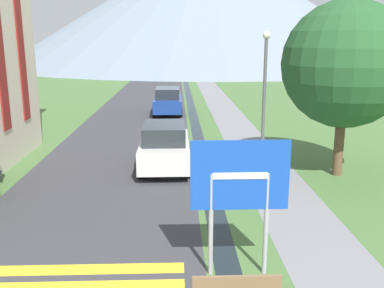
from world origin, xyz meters
TOP-DOWN VIEW (x-y plane):
  - ground_plane at (0.00, 20.00)m, footprint 160.00×160.00m
  - road at (-2.50, 30.00)m, footprint 6.40×60.00m
  - footpath at (3.60, 30.00)m, footprint 2.20×60.00m
  - drainage_channel at (1.20, 30.00)m, footprint 0.60×60.00m
  - crosswalk_marking at (-2.50, 3.29)m, footprint 5.44×1.84m
  - mountain_distant at (6.48, 89.29)m, footprint 83.30×83.30m
  - road_sign at (1.38, 3.71)m, footprint 2.07×0.11m
  - parked_car_near at (-0.40, 11.75)m, footprint 1.99×4.29m
  - parked_car_far at (-0.53, 24.72)m, footprint 1.97×4.57m
  - streetlamp at (3.31, 10.89)m, footprint 0.28×0.28m
  - tree_by_path at (6.16, 10.65)m, footprint 4.57×4.57m

SIDE VIEW (x-z plane):
  - ground_plane at x=0.00m, z-range 0.00..0.00m
  - drainage_channel at x=1.20m, z-range 0.00..0.00m
  - road at x=-2.50m, z-range 0.00..0.01m
  - footpath at x=3.60m, z-range 0.00..0.01m
  - crosswalk_marking at x=-2.50m, z-range 0.00..0.01m
  - parked_car_near at x=-0.40m, z-range 0.00..1.82m
  - parked_car_far at x=-0.53m, z-range 0.00..1.82m
  - road_sign at x=1.38m, z-range 0.51..3.52m
  - streetlamp at x=3.31m, z-range 0.48..5.78m
  - tree_by_path at x=6.16m, z-range 0.92..7.35m
  - mountain_distant at x=6.48m, z-range 0.00..24.87m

